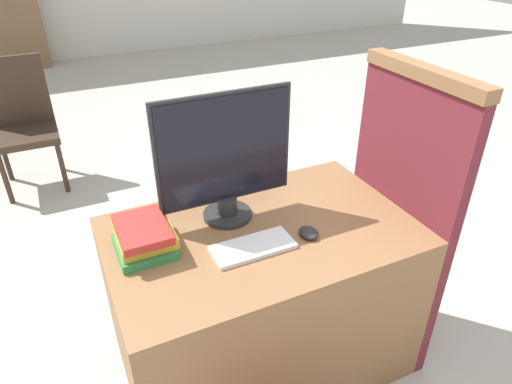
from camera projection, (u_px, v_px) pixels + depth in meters
The scene contains 7 objects.
desk at pixel (261, 300), 1.94m from camera, with size 1.18×0.74×0.73m.
carrel_divider at pixel (398, 216), 1.95m from camera, with size 0.07×0.59×1.31m.
monitor at pixel (225, 158), 1.70m from camera, with size 0.53×0.19×0.52m.
keyboard at pixel (253, 247), 1.65m from camera, with size 0.30×0.13×0.02m.
mouse at pixel (309, 233), 1.72m from camera, with size 0.07×0.09×0.03m.
book_stack at pixel (144, 237), 1.63m from camera, with size 0.20×0.24×0.11m.
far_chair at pixel (22, 119), 3.31m from camera, with size 0.44×0.44×0.94m.
Camera 1 is at (-0.63, -0.91, 1.76)m, focal length 32.00 mm.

